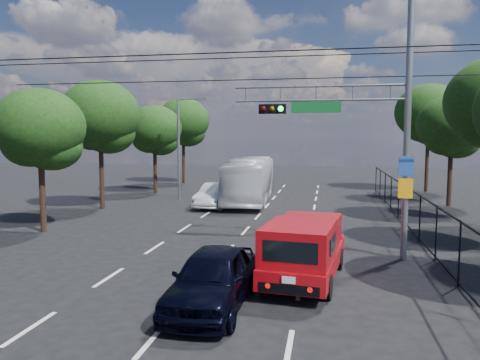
% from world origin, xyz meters
% --- Properties ---
extents(ground, '(120.00, 120.00, 0.00)m').
position_xyz_m(ground, '(0.00, 0.00, 0.00)').
color(ground, black).
rests_on(ground, ground).
extents(lane_markings, '(6.12, 38.00, 0.01)m').
position_xyz_m(lane_markings, '(-0.00, 14.00, 0.01)').
color(lane_markings, beige).
rests_on(lane_markings, ground).
extents(signal_mast, '(6.43, 0.39, 9.50)m').
position_xyz_m(signal_mast, '(5.28, 7.99, 5.24)').
color(signal_mast, slate).
rests_on(signal_mast, ground).
extents(streetlight_left, '(2.09, 0.22, 7.08)m').
position_xyz_m(streetlight_left, '(-6.33, 22.00, 3.94)').
color(streetlight_left, slate).
rests_on(streetlight_left, ground).
extents(utility_wires, '(22.00, 5.04, 0.74)m').
position_xyz_m(utility_wires, '(0.00, 8.83, 7.23)').
color(utility_wires, black).
rests_on(utility_wires, ground).
extents(fence_right, '(0.06, 34.03, 2.00)m').
position_xyz_m(fence_right, '(7.60, 12.17, 1.03)').
color(fence_right, black).
rests_on(fence_right, ground).
extents(tree_right_d, '(4.32, 4.32, 7.02)m').
position_xyz_m(tree_right_d, '(11.42, 22.02, 4.85)').
color(tree_right_d, black).
rests_on(tree_right_d, ground).
extents(tree_right_e, '(5.28, 5.28, 8.58)m').
position_xyz_m(tree_right_e, '(11.62, 30.02, 5.94)').
color(tree_right_e, black).
rests_on(tree_right_e, ground).
extents(tree_left_b, '(4.08, 4.08, 6.63)m').
position_xyz_m(tree_left_b, '(-9.18, 10.02, 4.58)').
color(tree_left_b, black).
rests_on(tree_left_b, ground).
extents(tree_left_c, '(4.80, 4.80, 7.80)m').
position_xyz_m(tree_left_c, '(-9.78, 17.02, 5.40)').
color(tree_left_c, black).
rests_on(tree_left_c, ground).
extents(tree_left_d, '(4.20, 4.20, 6.83)m').
position_xyz_m(tree_left_d, '(-9.38, 25.02, 4.72)').
color(tree_left_d, black).
rests_on(tree_left_d, ground).
extents(tree_left_e, '(4.92, 4.92, 7.99)m').
position_xyz_m(tree_left_e, '(-9.58, 33.02, 5.53)').
color(tree_left_e, black).
rests_on(tree_left_e, ground).
extents(red_pickup, '(2.52, 5.44, 1.96)m').
position_xyz_m(red_pickup, '(3.10, 4.79, 1.04)').
color(red_pickup, black).
rests_on(red_pickup, ground).
extents(navy_hatchback, '(1.93, 4.59, 1.55)m').
position_xyz_m(navy_hatchback, '(0.85, 2.10, 0.77)').
color(navy_hatchback, black).
rests_on(navy_hatchback, ground).
extents(white_bus, '(3.07, 10.80, 2.98)m').
position_xyz_m(white_bus, '(-1.39, 21.83, 1.49)').
color(white_bus, silver).
rests_on(white_bus, ground).
extents(white_van, '(1.96, 4.66, 1.50)m').
position_xyz_m(white_van, '(-3.09, 18.92, 0.75)').
color(white_van, silver).
rests_on(white_van, ground).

